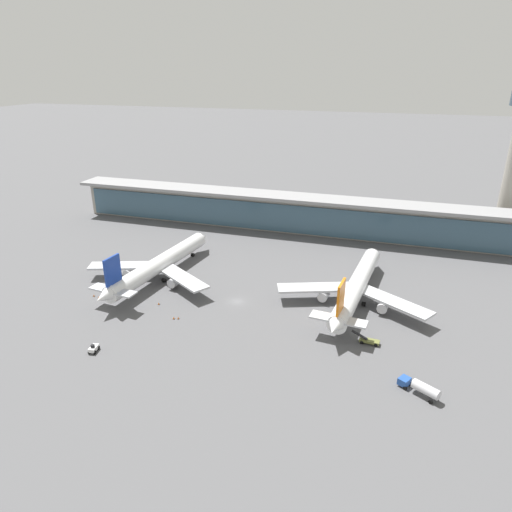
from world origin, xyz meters
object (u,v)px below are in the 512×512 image
(service_truck_under_wing_olive, at_px, (368,341))
(safety_cone_alpha, at_px, (94,295))
(safety_cone_bravo, at_px, (99,297))
(airliner_left_stand, at_px, (158,265))
(airliner_centre_stand, at_px, (356,287))
(service_truck_near_nose_white, at_px, (94,348))
(safety_cone_delta, at_px, (159,304))
(safety_cone_charlie, at_px, (178,318))
(safety_cone_echo, at_px, (174,318))
(service_truck_mid_apron_blue, at_px, (421,387))

(service_truck_under_wing_olive, height_order, safety_cone_alpha, service_truck_under_wing_olive)
(service_truck_under_wing_olive, height_order, safety_cone_bravo, service_truck_under_wing_olive)
(safety_cone_bravo, bearing_deg, airliner_left_stand, 58.85)
(service_truck_under_wing_olive, bearing_deg, safety_cone_alpha, 179.19)
(airliner_left_stand, xyz_separation_m, airliner_centre_stand, (60.79, 2.91, 0.00))
(service_truck_under_wing_olive, bearing_deg, service_truck_near_nose_white, -159.61)
(service_truck_near_nose_white, bearing_deg, safety_cone_delta, 82.39)
(safety_cone_alpha, distance_m, safety_cone_charlie, 29.65)
(safety_cone_charlie, bearing_deg, service_truck_near_nose_white, -121.91)
(airliner_centre_stand, bearing_deg, safety_cone_echo, -151.70)
(service_truck_near_nose_white, xyz_separation_m, safety_cone_echo, (11.07, 19.25, -0.56))
(service_truck_under_wing_olive, relative_size, safety_cone_alpha, 9.85)
(airliner_centre_stand, relative_size, safety_cone_delta, 80.86)
(service_truck_near_nose_white, bearing_deg, safety_cone_charlie, 58.09)
(safety_cone_delta, bearing_deg, safety_cone_bravo, -174.56)
(airliner_left_stand, xyz_separation_m, service_truck_under_wing_olive, (66.25, -17.69, -3.94))
(airliner_centre_stand, height_order, safety_cone_charlie, airliner_centre_stand)
(safety_cone_bravo, bearing_deg, safety_cone_echo, -9.23)
(safety_cone_echo, bearing_deg, service_truck_under_wing_olive, 4.09)
(safety_cone_charlie, bearing_deg, service_truck_under_wing_olive, 3.75)
(service_truck_near_nose_white, xyz_separation_m, safety_cone_alpha, (-17.11, 23.98, -0.56))
(safety_cone_charlie, bearing_deg, safety_cone_echo, -161.95)
(service_truck_mid_apron_blue, bearing_deg, airliner_left_stand, 156.65)
(service_truck_under_wing_olive, bearing_deg, airliner_left_stand, 165.05)
(service_truck_under_wing_olive, distance_m, safety_cone_alpha, 78.61)
(service_truck_mid_apron_blue, distance_m, safety_cone_bravo, 89.78)
(safety_cone_bravo, bearing_deg, safety_cone_delta, 5.44)
(service_truck_near_nose_white, bearing_deg, safety_cone_bravo, 122.66)
(safety_cone_alpha, height_order, safety_cone_echo, same)
(airliner_left_stand, xyz_separation_m, service_truck_near_nose_white, (4.76, -40.56, -3.87))
(airliner_centre_stand, bearing_deg, airliner_left_stand, -177.26)
(safety_cone_delta, bearing_deg, service_truck_mid_apron_blue, -14.73)
(airliner_centre_stand, xyz_separation_m, safety_cone_delta, (-52.66, -18.20, -4.43))
(airliner_centre_stand, height_order, service_truck_under_wing_olive, airliner_centre_stand)
(airliner_left_stand, relative_size, safety_cone_charlie, 80.82)
(safety_cone_charlie, distance_m, safety_cone_delta, 10.49)
(service_truck_mid_apron_blue, relative_size, safety_cone_bravo, 12.22)
(service_truck_near_nose_white, bearing_deg, safety_cone_echo, 60.09)
(service_truck_under_wing_olive, bearing_deg, service_truck_mid_apron_blue, -53.80)
(service_truck_near_nose_white, bearing_deg, service_truck_mid_apron_blue, 5.40)
(safety_cone_alpha, bearing_deg, airliner_left_stand, 53.32)
(service_truck_mid_apron_blue, xyz_separation_m, safety_cone_charlie, (-60.94, 12.72, -1.39))
(airliner_left_stand, bearing_deg, service_truck_near_nose_white, -83.31)
(service_truck_under_wing_olive, height_order, safety_cone_echo, service_truck_under_wing_olive)
(safety_cone_charlie, bearing_deg, airliner_left_stand, 129.06)
(safety_cone_charlie, xyz_separation_m, safety_cone_delta, (-8.85, 5.63, 0.00))
(safety_cone_delta, distance_m, safety_cone_echo, 9.76)
(airliner_left_stand, relative_size, safety_cone_bravo, 80.82)
(service_truck_mid_apron_blue, bearing_deg, safety_cone_alpha, 169.30)
(service_truck_near_nose_white, xyz_separation_m, safety_cone_charlie, (12.22, 19.63, -0.56))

